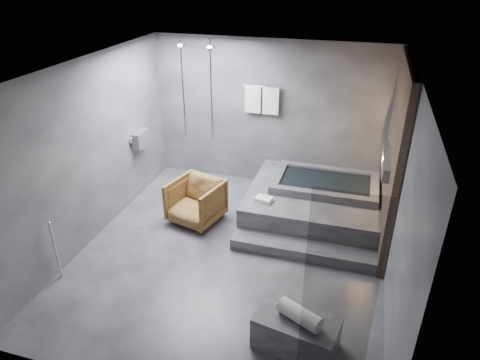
% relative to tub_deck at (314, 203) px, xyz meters
% --- Properties ---
extents(room, '(5.00, 5.04, 2.82)m').
position_rel_tub_deck_xyz_m(room, '(-0.65, -1.21, 1.48)').
color(room, '#2E2E31').
rests_on(room, ground).
extents(tub_deck, '(2.20, 2.00, 0.50)m').
position_rel_tub_deck_xyz_m(tub_deck, '(0.00, 0.00, 0.00)').
color(tub_deck, '#333336').
rests_on(tub_deck, ground).
extents(tub_step, '(2.20, 0.36, 0.18)m').
position_rel_tub_deck_xyz_m(tub_step, '(0.00, -1.18, -0.16)').
color(tub_step, '#333336').
rests_on(tub_step, ground).
extents(concrete_bench, '(1.01, 0.68, 0.42)m').
position_rel_tub_deck_xyz_m(concrete_bench, '(0.20, -2.91, -0.04)').
color(concrete_bench, '#333436').
rests_on(concrete_bench, ground).
extents(driftwood_chair, '(0.97, 0.99, 0.74)m').
position_rel_tub_deck_xyz_m(driftwood_chair, '(-1.90, -0.72, 0.12)').
color(driftwood_chair, '#482D12').
rests_on(driftwood_chair, ground).
extents(rolled_towel, '(0.54, 0.39, 0.19)m').
position_rel_tub_deck_xyz_m(rolled_towel, '(0.22, -2.94, 0.26)').
color(rolled_towel, silver).
rests_on(rolled_towel, concrete_bench).
extents(deck_towel, '(0.29, 0.23, 0.07)m').
position_rel_tub_deck_xyz_m(deck_towel, '(-0.75, -0.60, 0.28)').
color(deck_towel, white).
rests_on(deck_towel, tub_deck).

